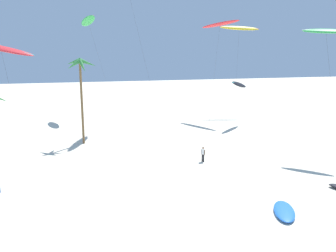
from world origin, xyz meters
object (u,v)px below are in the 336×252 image
palm_tree_3 (80,72)px  flying_kite_4 (239,28)px  flying_kite_1 (326,31)px  flying_kite_2 (88,21)px  flying_kite_0 (220,24)px  flying_kite_5 (239,85)px  flying_kite_6 (1,48)px  grounded_kite_0 (284,211)px  person_near_right (203,154)px

palm_tree_3 → flying_kite_4: 35.48m
flying_kite_1 → flying_kite_2: flying_kite_2 is taller
flying_kite_1 → flying_kite_2: size_ratio=0.78×
flying_kite_1 → flying_kite_2: (-22.27, 33.48, 3.44)m
flying_kite_2 → flying_kite_4: 28.13m
flying_kite_0 → flying_kite_2: flying_kite_2 is taller
flying_kite_5 → flying_kite_6: 34.22m
flying_kite_1 → flying_kite_5: flying_kite_1 is taller
grounded_kite_0 → flying_kite_4: bearing=65.6°
flying_kite_2 → person_near_right: flying_kite_2 is taller
flying_kite_0 → flying_kite_6: 36.19m
flying_kite_5 → flying_kite_6: flying_kite_6 is taller
palm_tree_3 → person_near_right: palm_tree_3 is taller
palm_tree_3 → person_near_right: 18.66m
flying_kite_5 → person_near_right: size_ratio=5.12×
person_near_right → palm_tree_3: bearing=133.6°
flying_kite_6 → grounded_kite_0: flying_kite_6 is taller
palm_tree_3 → flying_kite_1: bearing=-27.2°
palm_tree_3 → flying_kite_0: (24.84, 11.79, 7.44)m
flying_kite_1 → person_near_right: size_ratio=8.82×
flying_kite_0 → flying_kite_6: size_ratio=1.31×
flying_kite_1 → flying_kite_6: (-34.05, 11.91, -1.82)m
flying_kite_0 → flying_kite_4: bearing=34.2°
flying_kite_1 → grounded_kite_0: flying_kite_1 is taller
person_near_right → flying_kite_5: bearing=51.0°
flying_kite_0 → grounded_kite_0: flying_kite_0 is taller
flying_kite_6 → flying_kite_0: bearing=21.2°
person_near_right → flying_kite_4: bearing=55.4°
flying_kite_0 → flying_kite_6: (-33.48, -12.96, -4.58)m
person_near_right → grounded_kite_0: bearing=-87.6°
flying_kite_2 → person_near_right: size_ratio=11.32×
flying_kite_4 → flying_kite_1: bearing=-100.7°
flying_kite_1 → grounded_kite_0: bearing=-137.1°
flying_kite_4 → grounded_kite_0: flying_kite_4 is taller
grounded_kite_0 → flying_kite_5: bearing=66.9°
flying_kite_0 → flying_kite_2: bearing=158.4°
flying_kite_0 → person_near_right: 31.54m
flying_kite_2 → person_near_right: (8.41, -32.54, -16.35)m
flying_kite_4 → flying_kite_0: bearing=-145.8°
flying_kite_4 → flying_kite_6: bearing=-156.6°
person_near_right → flying_kite_1: bearing=-3.9°
palm_tree_3 → flying_kite_6: bearing=-172.3°
flying_kite_2 → palm_tree_3: bearing=-98.7°
flying_kite_4 → grounded_kite_0: 48.20m
flying_kite_4 → flying_kite_6: size_ratio=1.29×
grounded_kite_0 → flying_kite_1: bearing=42.9°
palm_tree_3 → grounded_kite_0: (12.11, -25.45, -8.95)m
grounded_kite_0 → flying_kite_6: bearing=130.5°
flying_kite_6 → person_near_right: flying_kite_6 is taller
flying_kite_6 → grounded_kite_0: bearing=-49.5°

